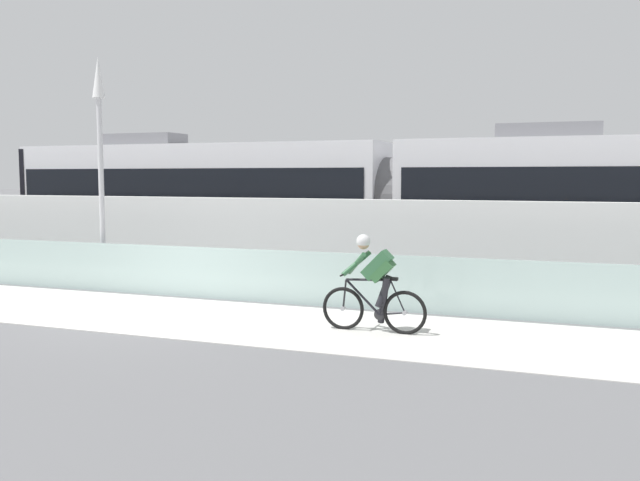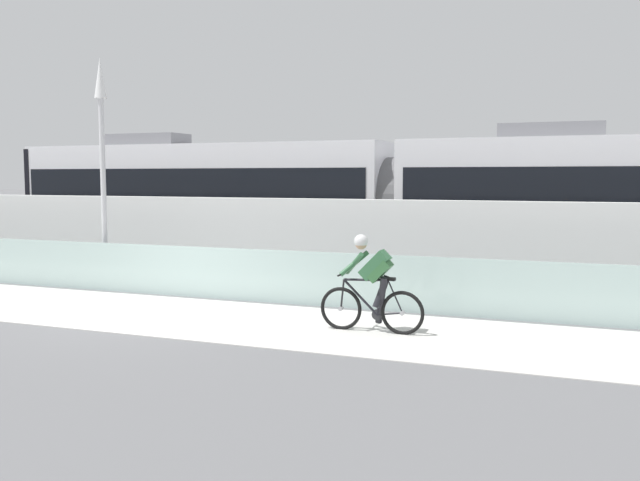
{
  "view_description": "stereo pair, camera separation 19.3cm",
  "coord_description": "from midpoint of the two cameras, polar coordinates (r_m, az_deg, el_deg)",
  "views": [
    {
      "loc": [
        7.51,
        -10.73,
        2.54
      ],
      "look_at": [
        2.6,
        2.35,
        1.25
      ],
      "focal_mm": 38.76,
      "sensor_mm": 36.0,
      "label": 1
    },
    {
      "loc": [
        7.69,
        -10.67,
        2.54
      ],
      "look_at": [
        2.6,
        2.35,
        1.25
      ],
      "focal_mm": 38.76,
      "sensor_mm": 36.0,
      "label": 2
    }
  ],
  "objects": [
    {
      "name": "bike_path_deck",
      "position": [
        13.37,
        -14.61,
        -5.83
      ],
      "size": [
        32.0,
        3.2,
        0.01
      ],
      "primitive_type": "cube",
      "color": "silver",
      "rests_on": "ground"
    },
    {
      "name": "glass_parapet",
      "position": [
        14.81,
        -10.53,
        -2.59
      ],
      "size": [
        32.0,
        0.05,
        1.07
      ],
      "primitive_type": "cube",
      "color": "#ADC6C1",
      "rests_on": "ground"
    },
    {
      "name": "lamp_post_antenna",
      "position": [
        16.43,
        -18.02,
        7.64
      ],
      "size": [
        0.28,
        0.28,
        5.2
      ],
      "color": "gray",
      "rests_on": "ground"
    },
    {
      "name": "concrete_barrier_wall",
      "position": [
        16.31,
        -7.29,
        -0.09
      ],
      "size": [
        32.0,
        0.36,
        2.05
      ],
      "primitive_type": "cube",
      "color": "silver",
      "rests_on": "ground"
    },
    {
      "name": "tram_rail_far",
      "position": [
        19.95,
        -1.99,
        -2.03
      ],
      "size": [
        32.0,
        0.08,
        0.01
      ],
      "primitive_type": "cube",
      "color": "#595654",
      "rests_on": "ground"
    },
    {
      "name": "tram_rail_near",
      "position": [
        18.64,
        -3.69,
        -2.55
      ],
      "size": [
        32.0,
        0.08,
        0.01
      ],
      "primitive_type": "cube",
      "color": "#595654",
      "rests_on": "ground"
    },
    {
      "name": "cyclist_on_bike",
      "position": [
        11.3,
        4.0,
        -3.69
      ],
      "size": [
        1.77,
        0.58,
        1.61
      ],
      "color": "black",
      "rests_on": "ground"
    },
    {
      "name": "ground_plane",
      "position": [
        13.37,
        -14.61,
        -5.85
      ],
      "size": [
        200.0,
        200.0,
        0.0
      ],
      "primitive_type": "plane",
      "color": "slate"
    },
    {
      "name": "tram",
      "position": [
        18.16,
        5.87,
        3.21
      ],
      "size": [
        22.56,
        2.54,
        3.81
      ],
      "color": "silver",
      "rests_on": "ground"
    }
  ]
}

